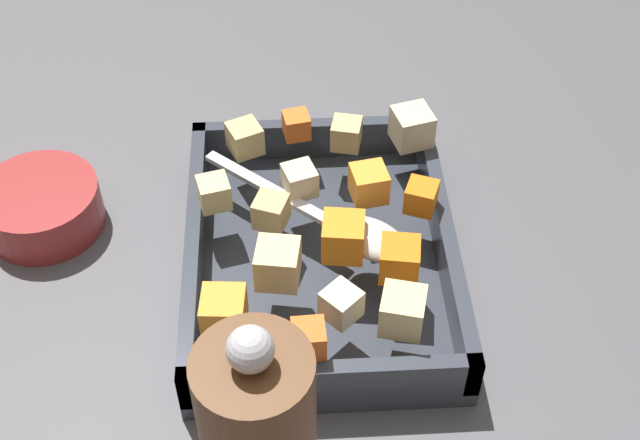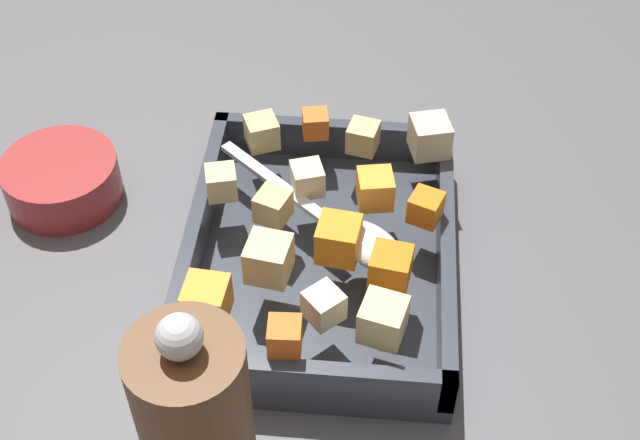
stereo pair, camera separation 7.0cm
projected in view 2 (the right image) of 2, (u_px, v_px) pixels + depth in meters
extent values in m
plane|color=#4C4C51|center=(302.00, 280.00, 0.74)|extent=(4.00, 4.00, 0.00)
cube|color=#333842|center=(320.00, 265.00, 0.74)|extent=(0.28, 0.22, 0.01)
cube|color=#333842|center=(197.00, 236.00, 0.73)|extent=(0.28, 0.01, 0.04)
cube|color=#333842|center=(446.00, 252.00, 0.72)|extent=(0.28, 0.01, 0.04)
cube|color=#333842|center=(333.00, 138.00, 0.81)|extent=(0.01, 0.22, 0.04)
cube|color=#333842|center=(304.00, 381.00, 0.63)|extent=(0.01, 0.22, 0.04)
cube|color=orange|center=(391.00, 268.00, 0.66)|extent=(0.03, 0.03, 0.03)
cube|color=orange|center=(207.00, 300.00, 0.64)|extent=(0.03, 0.03, 0.03)
cube|color=orange|center=(279.00, 336.00, 0.62)|extent=(0.03, 0.03, 0.02)
cube|color=orange|center=(339.00, 239.00, 0.68)|extent=(0.04, 0.04, 0.03)
cube|color=orange|center=(320.00, 124.00, 0.78)|extent=(0.03, 0.03, 0.02)
cube|color=orange|center=(426.00, 207.00, 0.71)|extent=(0.03, 0.03, 0.02)
cube|color=orange|center=(375.00, 189.00, 0.72)|extent=(0.03, 0.03, 0.03)
cube|color=#E0CC89|center=(221.00, 182.00, 0.73)|extent=(0.03, 0.03, 0.03)
cube|color=tan|center=(262.00, 132.00, 0.77)|extent=(0.04, 0.04, 0.03)
cube|color=beige|center=(430.00, 136.00, 0.76)|extent=(0.04, 0.04, 0.03)
cube|color=tan|center=(273.00, 206.00, 0.71)|extent=(0.03, 0.03, 0.03)
cube|color=#E0CC89|center=(269.00, 259.00, 0.66)|extent=(0.04, 0.04, 0.03)
cube|color=#E0CC89|center=(383.00, 319.00, 0.62)|extent=(0.04, 0.04, 0.03)
cube|color=beige|center=(305.00, 179.00, 0.73)|extent=(0.03, 0.03, 0.03)
cube|color=tan|center=(363.00, 137.00, 0.77)|extent=(0.03, 0.03, 0.03)
cube|color=beige|center=(324.00, 305.00, 0.64)|extent=(0.04, 0.04, 0.02)
ellipsoid|color=silver|center=(369.00, 245.00, 0.68)|extent=(0.07, 0.07, 0.02)
cube|color=silver|center=(280.00, 186.00, 0.74)|extent=(0.10, 0.12, 0.01)
sphere|color=#B7B7BC|center=(179.00, 337.00, 0.42)|extent=(0.02, 0.02, 0.02)
cylinder|color=maroon|center=(62.00, 180.00, 0.79)|extent=(0.11, 0.11, 0.04)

